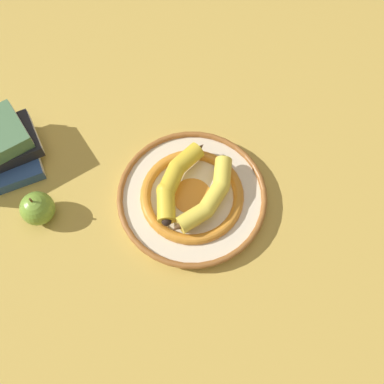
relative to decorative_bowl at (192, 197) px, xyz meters
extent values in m
plane|color=gold|center=(-0.03, 0.01, -0.02)|extent=(2.80, 2.80, 0.00)
cylinder|color=beige|center=(0.00, 0.00, -0.01)|extent=(0.29, 0.29, 0.02)
torus|color=orange|center=(0.00, 0.00, 0.01)|extent=(0.21, 0.21, 0.02)
cylinder|color=orange|center=(0.00, 0.00, 0.00)|extent=(0.08, 0.08, 0.00)
torus|color=#995B28|center=(0.00, 0.00, 0.01)|extent=(0.30, 0.30, 0.01)
cylinder|color=yellow|center=(-0.02, -0.06, 0.03)|extent=(0.07, 0.05, 0.03)
cylinder|color=yellow|center=(0.04, -0.03, 0.03)|extent=(0.07, 0.07, 0.03)
cylinder|color=yellow|center=(0.07, 0.02, 0.03)|extent=(0.05, 0.07, 0.03)
sphere|color=yellow|center=(0.01, -0.05, 0.03)|extent=(0.03, 0.03, 0.03)
sphere|color=yellow|center=(0.06, -0.01, 0.03)|extent=(0.03, 0.03, 0.03)
cone|color=#472D19|center=(-0.04, -0.07, 0.03)|extent=(0.04, 0.03, 0.03)
sphere|color=black|center=(0.08, 0.05, 0.03)|extent=(0.02, 0.02, 0.02)
cylinder|color=gold|center=(0.01, 0.07, 0.03)|extent=(0.07, 0.06, 0.04)
cylinder|color=gold|center=(-0.03, 0.03, 0.03)|extent=(0.06, 0.07, 0.04)
cylinder|color=gold|center=(-0.06, -0.02, 0.03)|extent=(0.05, 0.07, 0.04)
sphere|color=gold|center=(-0.02, 0.06, 0.03)|extent=(0.04, 0.04, 0.04)
sphere|color=gold|center=(-0.05, 0.01, 0.03)|extent=(0.04, 0.04, 0.04)
cone|color=#472D19|center=(0.04, 0.08, 0.03)|extent=(0.04, 0.04, 0.03)
sphere|color=black|center=(-0.07, -0.05, 0.03)|extent=(0.02, 0.02, 0.02)
sphere|color=olive|center=(-0.30, 0.05, 0.02)|extent=(0.07, 0.07, 0.07)
cylinder|color=#4C3319|center=(-0.30, 0.05, 0.06)|extent=(0.00, 0.00, 0.01)
camera|label=1|loc=(-0.11, -0.36, 0.83)|focal=42.00mm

